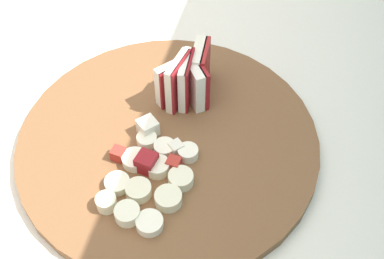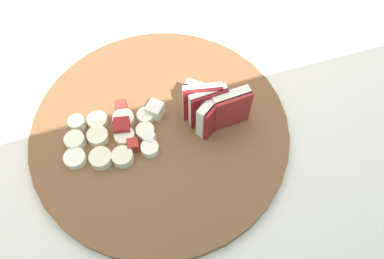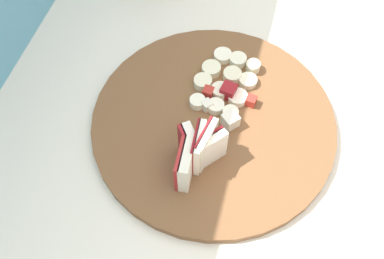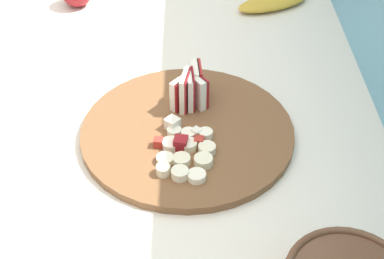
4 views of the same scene
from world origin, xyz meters
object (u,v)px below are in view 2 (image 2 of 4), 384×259
cutting_board (160,131)px  apple_wedge_fan (212,107)px  banana_slice_rows (110,138)px  apple_dice_pile (137,122)px

cutting_board → apple_wedge_fan: 0.08m
apple_wedge_fan → banana_slice_rows: apple_wedge_fan is taller
cutting_board → apple_dice_pile: size_ratio=4.39×
apple_wedge_fan → apple_dice_pile: size_ratio=1.06×
apple_wedge_fan → banana_slice_rows: bearing=-3.3°
cutting_board → banana_slice_rows: 0.07m
apple_dice_pile → banana_slice_rows: apple_dice_pile is taller
cutting_board → apple_wedge_fan: apple_wedge_fan is taller
apple_dice_pile → banana_slice_rows: (0.04, 0.01, -0.00)m
cutting_board → apple_dice_pile: 0.03m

